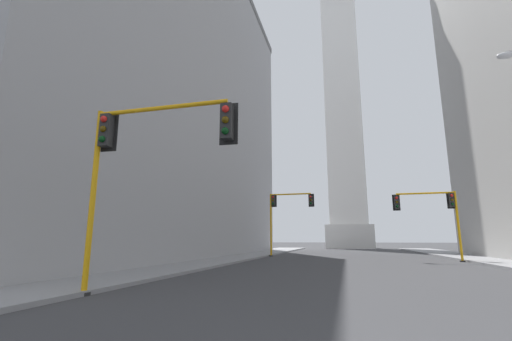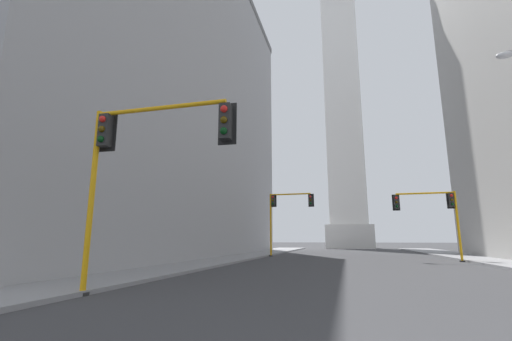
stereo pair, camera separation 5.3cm
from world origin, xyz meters
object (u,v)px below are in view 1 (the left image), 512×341
traffic_light_mid_left (285,208)px  traffic_light_near_left (140,149)px  obelisk (341,75)px  traffic_light_mid_right (434,208)px

traffic_light_mid_left → traffic_light_near_left: bearing=-90.4°
obelisk → traffic_light_mid_left: 46.72m
obelisk → traffic_light_mid_right: (6.32, -39.25, -31.70)m
traffic_light_mid_left → traffic_light_mid_right: bearing=-20.9°
obelisk → traffic_light_mid_left: bearing=-100.8°
obelisk → traffic_light_near_left: (-6.72, -59.90, -31.32)m
traffic_light_mid_left → obelisk: bearing=79.2°
traffic_light_near_left → traffic_light_mid_right: bearing=57.7°
traffic_light_near_left → traffic_light_mid_left: bearing=89.6°
traffic_light_near_left → traffic_light_mid_right: (13.04, 20.66, -0.38)m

